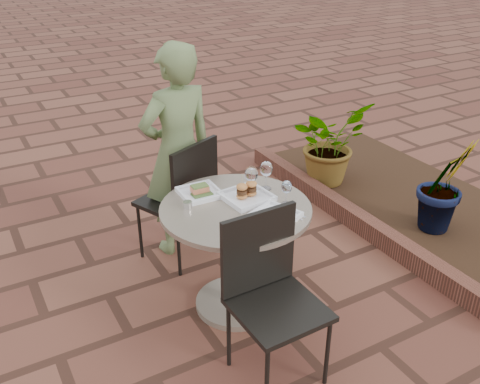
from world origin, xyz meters
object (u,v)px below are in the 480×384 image
chair_near (269,284)px  chair_far (185,192)px  diner (178,152)px  plate_sliders (247,194)px  plate_salmon (200,192)px  cafe_table (236,242)px  plate_tuna (275,216)px

chair_near → chair_far: bearing=86.4°
diner → plate_sliders: (0.12, -0.77, -0.01)m
chair_far → diner: (0.04, 0.18, 0.23)m
chair_near → plate_salmon: size_ratio=3.82×
cafe_table → chair_far: chair_far is taller
plate_tuna → chair_near: bearing=-126.3°
plate_sliders → plate_salmon: bearing=140.0°
chair_near → diner: (0.09, 1.35, 0.23)m
plate_tuna → plate_salmon: bearing=117.8°
chair_near → plate_salmon: 0.80m
chair_far → plate_tuna: 0.91m
diner → cafe_table: bearing=83.5°
plate_salmon → plate_tuna: bearing=-62.2°
diner → plate_sliders: size_ratio=5.31×
cafe_table → plate_salmon: bearing=115.8°
diner → chair_far: bearing=70.1°
diner → plate_sliders: bearing=91.4°
plate_sliders → plate_tuna: bearing=-85.5°
plate_sliders → chair_near: bearing=-109.1°
cafe_table → chair_far: bearing=94.4°
plate_salmon → plate_tuna: plate_salmon is taller
plate_salmon → plate_tuna: size_ratio=0.79×
chair_far → plate_salmon: chair_far is taller
chair_far → chair_near: 1.17m
chair_far → cafe_table: bearing=70.6°
chair_near → plate_tuna: bearing=52.3°
chair_near → plate_salmon: bearing=90.2°
cafe_table → diner: bearing=90.6°
chair_far → plate_sliders: size_ratio=3.18×
diner → plate_tuna: size_ratio=5.00×
chair_near → plate_sliders: size_ratio=3.18×
chair_near → plate_salmon: (-0.02, 0.77, 0.20)m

